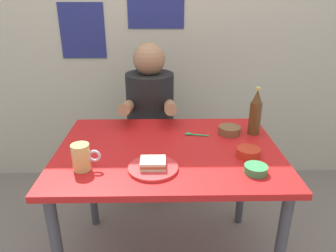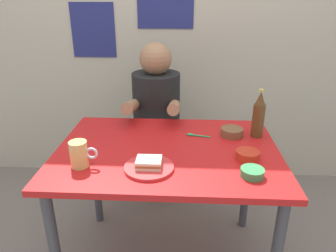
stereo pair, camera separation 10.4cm
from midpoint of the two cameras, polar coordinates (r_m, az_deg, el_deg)
wall_back at (r=2.46m, az=-1.75°, el=19.26°), size 4.40×0.09×2.60m
dining_table at (r=1.62m, az=-1.83°, el=-7.05°), size 1.10×0.80×0.74m
stool at (r=2.32m, az=-4.33°, el=-5.70°), size 0.34×0.34×0.45m
person_seated at (r=2.14m, az=-4.68°, el=4.01°), size 0.33×0.56×0.72m
plate_orange at (r=1.39m, az=-4.88°, el=-7.65°), size 0.22×0.22×0.01m
sandwich at (r=1.38m, az=-4.92°, el=-6.75°), size 0.11×0.09×0.04m
beer_mug at (r=1.43m, az=-17.39°, el=-5.43°), size 0.13×0.08×0.12m
beer_bottle at (r=1.74m, az=13.90°, el=2.22°), size 0.06×0.06×0.26m
sauce_bowl_chili at (r=1.53m, az=12.48°, el=-4.64°), size 0.11×0.11×0.04m
dip_bowl_green at (r=1.40m, az=13.55°, el=-7.61°), size 0.10×0.10×0.03m
condiment_bowl_brown at (r=1.75m, az=9.40°, el=-0.71°), size 0.12×0.12×0.04m
spoon at (r=1.72m, az=2.73°, el=-1.53°), size 0.13×0.04×0.01m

